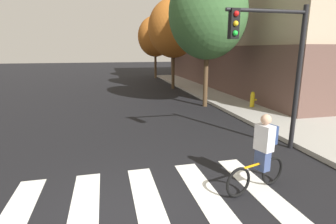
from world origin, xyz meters
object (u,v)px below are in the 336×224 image
(traffic_light_near, at_px, (276,54))
(street_tree_mid, at_px, (173,29))
(street_tree_near, at_px, (208,14))
(fire_hydrant, at_px, (252,99))
(street_tree_far, at_px, (155,37))
(cyclist, at_px, (262,153))

(traffic_light_near, bearing_deg, street_tree_mid, 88.01)
(street_tree_near, bearing_deg, traffic_light_near, -94.28)
(street_tree_near, relative_size, street_tree_mid, 1.05)
(fire_hydrant, distance_m, street_tree_mid, 9.27)
(fire_hydrant, height_order, street_tree_far, street_tree_far)
(street_tree_far, bearing_deg, street_tree_near, -90.35)
(traffic_light_near, height_order, street_tree_near, street_tree_near)
(street_tree_near, distance_m, street_tree_mid, 6.79)
(fire_hydrant, bearing_deg, traffic_light_near, -116.22)
(traffic_light_near, bearing_deg, street_tree_far, 88.44)
(cyclist, relative_size, traffic_light_near, 0.40)
(street_tree_mid, bearing_deg, street_tree_far, 89.17)
(street_tree_mid, bearing_deg, fire_hydrant, -75.81)
(cyclist, bearing_deg, street_tree_near, 76.69)
(traffic_light_near, relative_size, street_tree_mid, 0.63)
(cyclist, bearing_deg, street_tree_mid, 82.63)
(traffic_light_near, distance_m, street_tree_mid, 13.33)
(street_tree_near, bearing_deg, cyclist, -103.31)
(street_tree_near, height_order, street_tree_far, street_tree_near)
(fire_hydrant, xyz_separation_m, street_tree_mid, (-2.05, 8.12, 3.98))
(street_tree_mid, bearing_deg, street_tree_near, -89.80)
(cyclist, bearing_deg, fire_hydrant, 60.41)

